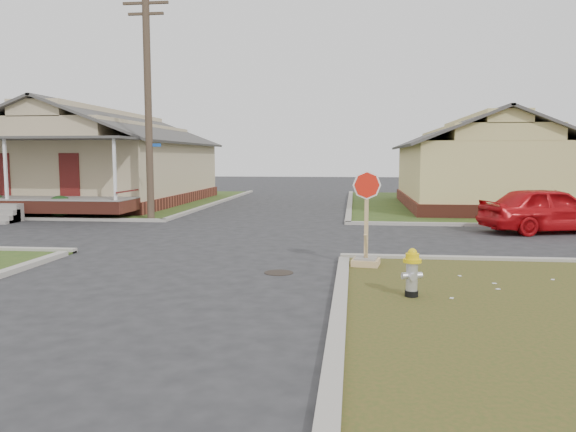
# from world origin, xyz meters

# --- Properties ---
(ground) EXTENTS (120.00, 120.00, 0.00)m
(ground) POSITION_xyz_m (0.00, 0.00, 0.00)
(ground) COLOR #252527
(ground) RESTS_ON ground
(verge_far_left) EXTENTS (19.00, 19.00, 0.05)m
(verge_far_left) POSITION_xyz_m (-13.00, 18.00, 0.03)
(verge_far_left) COLOR #2D4719
(verge_far_left) RESTS_ON ground
(curbs) EXTENTS (80.00, 40.00, 0.12)m
(curbs) POSITION_xyz_m (0.00, 5.00, 0.00)
(curbs) COLOR #A39E93
(curbs) RESTS_ON ground
(manhole) EXTENTS (0.64, 0.64, 0.01)m
(manhole) POSITION_xyz_m (2.20, -0.50, 0.01)
(manhole) COLOR black
(manhole) RESTS_ON ground
(corner_house) EXTENTS (10.10, 15.50, 5.30)m
(corner_house) POSITION_xyz_m (-10.00, 16.68, 2.28)
(corner_house) COLOR brown
(corner_house) RESTS_ON ground
(side_house_yellow) EXTENTS (7.60, 11.60, 4.70)m
(side_house_yellow) POSITION_xyz_m (10.00, 16.50, 2.19)
(side_house_yellow) COLOR brown
(side_house_yellow) RESTS_ON ground
(utility_pole) EXTENTS (1.80, 0.28, 9.00)m
(utility_pole) POSITION_xyz_m (-4.20, 8.90, 4.66)
(utility_pole) COLOR #463828
(utility_pole) RESTS_ON ground
(fire_hydrant) EXTENTS (0.32, 0.32, 0.87)m
(fire_hydrant) POSITION_xyz_m (4.86, -2.49, 0.53)
(fire_hydrant) COLOR black
(fire_hydrant) RESTS_ON ground
(stop_sign) EXTENTS (0.62, 0.60, 2.18)m
(stop_sign) POSITION_xyz_m (4.11, 0.33, 0.52)
(stop_sign) COLOR tan
(stop_sign) RESTS_ON ground
(red_sedan) EXTENTS (4.87, 3.00, 1.55)m
(red_sedan) POSITION_xyz_m (10.32, 7.16, 0.77)
(red_sedan) COLOR red
(red_sedan) RESTS_ON ground
(hedge_right) EXTENTS (1.27, 1.04, 0.97)m
(hedge_right) POSITION_xyz_m (-8.14, 9.15, 0.53)
(hedge_right) COLOR #143613
(hedge_right) RESTS_ON verge_far_left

